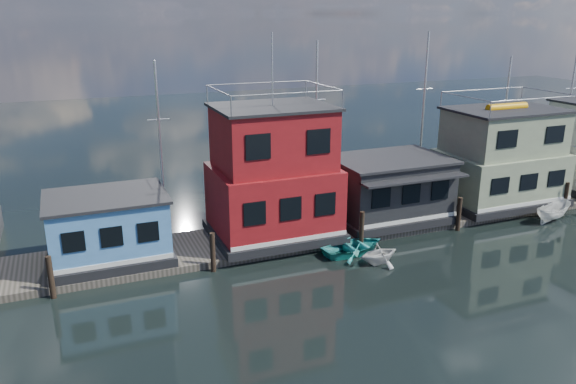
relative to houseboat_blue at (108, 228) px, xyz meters
name	(u,v)px	position (x,y,z in m)	size (l,w,h in m)	color
ground	(529,305)	(18.00, -12.00, -2.21)	(160.00, 160.00, 0.00)	black
dock	(394,219)	(18.00, 0.00, -2.01)	(48.00, 5.00, 0.40)	#595147
houseboat_blue	(108,228)	(0.00, 0.00, 0.00)	(6.40, 4.90, 3.66)	black
houseboat_red	(273,176)	(9.50, 0.00, 1.90)	(7.40, 5.90, 11.86)	black
houseboat_dark	(389,188)	(17.50, -0.02, 0.21)	(7.40, 6.10, 4.06)	black
houseboat_green	(501,159)	(26.50, 0.00, 1.34)	(8.40, 5.90, 7.03)	black
pilings	(414,221)	(17.67, -2.80, -1.11)	(42.28, 0.28, 2.20)	#2D2116
background_masts	(409,120)	(22.76, 6.00, 3.35)	(36.40, 0.16, 12.00)	silver
dinghy_teal	(354,247)	(13.16, -3.49, -1.80)	(2.77, 3.88, 0.80)	teal
dinghy_white	(379,253)	(13.73, -5.28, -1.57)	(2.06, 2.39, 1.26)	silver
motorboat	(553,212)	(27.93, -3.77, -1.58)	(1.23, 3.26, 1.26)	white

